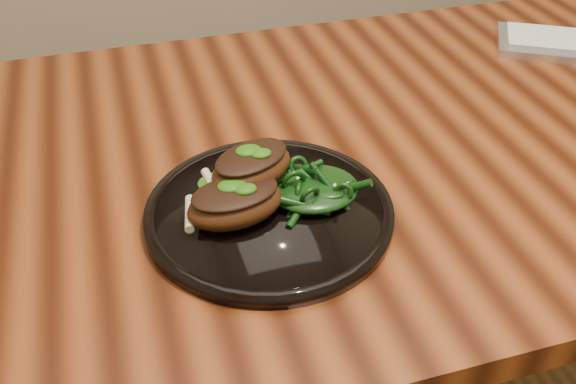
# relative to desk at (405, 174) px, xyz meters

# --- Properties ---
(desk) EXTENTS (1.60, 0.80, 0.75)m
(desk) POSITION_rel_desk_xyz_m (0.00, 0.00, 0.00)
(desk) COLOR #321206
(desk) RESTS_ON ground
(plate) EXTENTS (0.30, 0.30, 0.02)m
(plate) POSITION_rel_desk_xyz_m (-0.25, -0.14, 0.09)
(plate) COLOR black
(plate) RESTS_ON desk
(lamb_chop_front) EXTENTS (0.12, 0.09, 0.05)m
(lamb_chop_front) POSITION_rel_desk_xyz_m (-0.29, -0.15, 0.12)
(lamb_chop_front) COLOR #46220D
(lamb_chop_front) RESTS_ON plate
(lamb_chop_back) EXTENTS (0.13, 0.11, 0.05)m
(lamb_chop_back) POSITION_rel_desk_xyz_m (-0.26, -0.11, 0.14)
(lamb_chop_back) COLOR #46220D
(lamb_chop_back) RESTS_ON plate
(herb_smear) EXTENTS (0.07, 0.05, 0.00)m
(herb_smear) POSITION_rel_desk_xyz_m (-0.29, -0.07, 0.10)
(herb_smear) COLOR #164E08
(herb_smear) RESTS_ON plate
(greens_heap) EXTENTS (0.11, 0.10, 0.04)m
(greens_heap) POSITION_rel_desk_xyz_m (-0.19, -0.13, 0.12)
(greens_heap) COLOR black
(greens_heap) RESTS_ON plate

